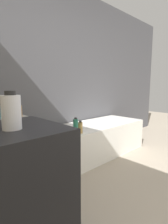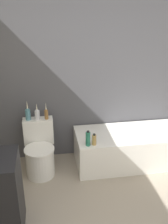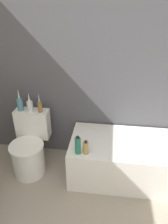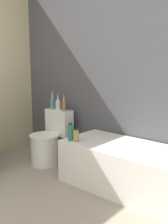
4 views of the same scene
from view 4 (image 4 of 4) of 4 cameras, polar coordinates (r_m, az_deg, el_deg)
name	(u,v)px [view 4 (image 4 of 4)]	position (r m, az deg, el deg)	size (l,w,h in m)	color
wall_back_tiled	(103,70)	(3.48, 4.26, 9.04)	(6.40, 0.06, 2.60)	#4C4C51
bathtub	(133,169)	(2.98, 10.58, -12.10)	(1.63, 0.70, 0.50)	white
toilet	(49,141)	(3.75, -7.59, -6.27)	(0.42, 0.57, 0.73)	white
vase_gold	(52,102)	(3.85, -6.90, 2.12)	(0.07, 0.07, 0.28)	teal
vase_silver	(58,104)	(3.76, -5.68, 1.73)	(0.07, 0.07, 0.24)	silver
vase_bronze	(64,105)	(3.66, -4.41, 1.53)	(0.05, 0.05, 0.25)	olive
shampoo_bottle_tall	(70,132)	(3.07, -2.97, -4.43)	(0.06, 0.06, 0.21)	#267259
shampoo_bottle_short	(76,136)	(3.03, -1.74, -5.17)	(0.06, 0.06, 0.16)	tan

